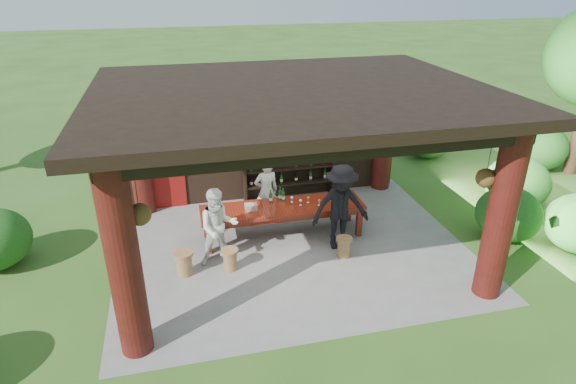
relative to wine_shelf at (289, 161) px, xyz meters
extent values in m
plane|color=#2D5119|center=(-0.51, -2.45, -1.05)|extent=(90.00, 90.00, 0.00)
cube|color=slate|center=(-0.51, -2.45, -1.10)|extent=(7.40, 5.90, 0.10)
cube|color=black|center=(-0.51, 0.30, 0.60)|extent=(7.00, 0.18, 3.30)
cube|color=maroon|center=(-3.11, 0.20, -0.05)|extent=(0.95, 0.06, 2.00)
cylinder|color=#380C0A|center=(-3.66, -4.85, 0.60)|extent=(0.50, 0.50, 3.30)
cylinder|color=#380C0A|center=(2.64, -4.85, 0.60)|extent=(0.50, 0.50, 3.30)
cylinder|color=#380C0A|center=(-3.66, 0.10, 0.60)|extent=(0.50, 0.50, 3.30)
cylinder|color=#380C0A|center=(2.64, 0.10, 0.60)|extent=(0.50, 0.50, 3.30)
cube|color=black|center=(-0.51, -4.85, 2.10)|extent=(6.70, 0.35, 0.35)
cube|color=black|center=(-3.66, -2.45, 2.10)|extent=(0.30, 5.20, 0.30)
cube|color=black|center=(2.64, -2.45, 2.10)|extent=(0.30, 5.20, 0.30)
cube|color=black|center=(-0.51, -2.45, 2.35)|extent=(7.50, 6.00, 0.20)
cylinder|color=black|center=(-3.36, -4.65, 1.57)|extent=(0.01, 0.01, 0.75)
cone|color=black|center=(-3.36, -4.65, 1.12)|extent=(0.32, 0.32, 0.18)
sphere|color=#1E5919|center=(-3.36, -4.65, 1.23)|extent=(0.34, 0.34, 0.34)
cylinder|color=black|center=(2.34, -4.65, 1.57)|extent=(0.01, 0.01, 0.75)
cone|color=black|center=(2.34, -4.65, 1.12)|extent=(0.32, 0.32, 0.18)
sphere|color=#1E5919|center=(2.34, -4.65, 1.23)|extent=(0.34, 0.34, 0.34)
cube|color=#601A0D|center=(-0.61, -1.91, -0.34)|extent=(3.63, 0.98, 0.08)
cube|color=#601A0D|center=(-0.61, -1.91, -0.44)|extent=(3.43, 0.83, 0.12)
cube|color=#601A0D|center=(-2.30, -2.25, -0.72)|extent=(0.12, 0.12, 0.67)
cube|color=#601A0D|center=(1.08, -2.30, -0.72)|extent=(0.12, 0.12, 0.67)
cube|color=#601A0D|center=(-2.29, -1.52, -0.72)|extent=(0.12, 0.12, 0.67)
cube|color=#601A0D|center=(1.09, -1.57, -0.72)|extent=(0.12, 0.12, 0.67)
cylinder|color=brown|center=(-1.93, -2.97, -0.85)|extent=(0.27, 0.27, 0.40)
cylinder|color=brown|center=(-1.93, -2.97, -0.63)|extent=(0.35, 0.35, 0.05)
cylinder|color=brown|center=(0.45, -3.06, -0.85)|extent=(0.27, 0.27, 0.40)
cylinder|color=brown|center=(0.45, -3.06, -0.63)|extent=(0.34, 0.34, 0.05)
cylinder|color=brown|center=(-2.83, -2.94, -0.83)|extent=(0.31, 0.31, 0.45)
cylinder|color=brown|center=(-2.83, -2.94, -0.57)|extent=(0.39, 0.39, 0.06)
imported|color=silver|center=(-0.82, -1.16, -0.26)|extent=(0.62, 0.45, 1.59)
imported|color=silver|center=(-2.10, -2.66, -0.23)|extent=(0.84, 0.67, 1.65)
imported|color=black|center=(0.48, -2.66, -0.10)|extent=(1.26, 0.75, 1.91)
cube|color=#BF6672|center=(-1.31, -1.93, -0.23)|extent=(0.26, 0.18, 0.14)
ellipsoid|color=#194C14|center=(5.42, -1.86, -0.49)|extent=(1.57, 1.57, 1.33)
ellipsoid|color=#194C14|center=(5.02, 1.96, -0.47)|extent=(1.60, 1.60, 1.36)
ellipsoid|color=#194C14|center=(7.77, 0.24, -0.47)|extent=(1.60, 1.60, 1.36)
ellipsoid|color=#194C14|center=(4.23, -3.17, -0.54)|extent=(1.41, 1.41, 1.20)
camera|label=1|loc=(-2.72, -11.19, 4.48)|focal=30.00mm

